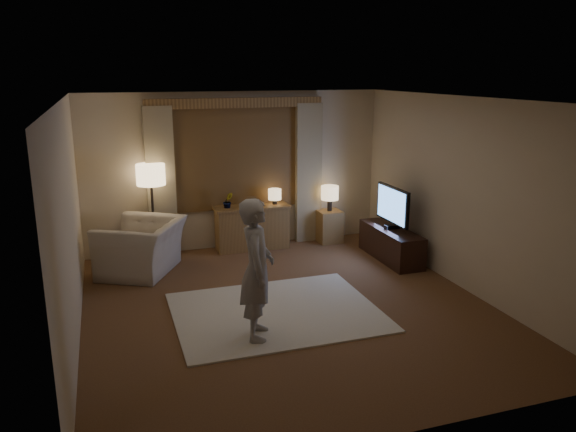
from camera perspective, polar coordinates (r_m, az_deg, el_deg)
name	(u,v)px	position (r m, az deg, el deg)	size (l,w,h in m)	color
room	(276,197)	(7.28, -1.24, 1.97)	(5.04, 5.54, 2.64)	brown
rug	(276,312)	(7.09, -1.21, -9.71)	(2.50, 2.00, 0.02)	beige
sideboard	(252,228)	(9.44, -3.66, -1.27)	(1.20, 0.40, 0.70)	brown
picture_frame	(252,202)	(9.33, -3.71, 1.39)	(0.16, 0.02, 0.20)	brown
plant	(228,201)	(9.23, -6.11, 1.51)	(0.17, 0.13, 0.30)	#999999
table_lamp_sideboard	(275,195)	(9.41, -1.36, 2.15)	(0.22, 0.22, 0.30)	black
floor_lamp	(151,180)	(8.95, -13.74, 3.58)	(0.44, 0.44, 1.53)	black
armchair	(142,247)	(8.59, -14.63, -3.09)	(1.19, 1.04, 0.78)	#C1B59F
side_table	(329,226)	(9.84, 4.21, -1.05)	(0.40, 0.40, 0.56)	brown
table_lamp_side	(330,193)	(9.70, 4.27, 2.30)	(0.30, 0.30, 0.44)	black
tv_stand	(391,244)	(9.08, 10.41, -2.80)	(0.45, 1.40, 0.50)	black
tv	(393,206)	(8.92, 10.59, 1.02)	(0.23, 0.93, 0.67)	black
person	(257,269)	(6.18, -3.18, -5.41)	(0.58, 0.38, 1.59)	#B3ADA5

